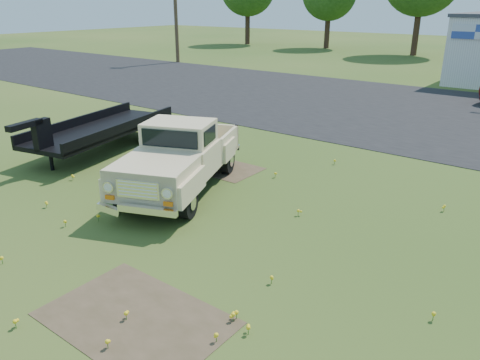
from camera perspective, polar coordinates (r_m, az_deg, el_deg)
name	(u,v)px	position (r m, az deg, el deg)	size (l,w,h in m)	color
ground	(193,227)	(10.74, -5.69, -5.70)	(140.00, 140.00, 0.00)	#2E4E19
asphalt_lot	(412,111)	(23.43, 20.23, 7.84)	(90.00, 14.00, 0.02)	black
dirt_patch_a	(136,319)	(8.06, -12.56, -16.17)	(3.00, 2.00, 0.01)	#473A25
dirt_patch_b	(223,168)	(14.38, -2.12, 1.44)	(2.20, 1.60, 0.01)	#473A25
utility_pole_west	(175,4)	(40.72, -7.89, 20.48)	(1.60, 0.30, 9.00)	#462D20
vintage_pickup_truck	(180,156)	(12.52, -7.29, 2.89)	(2.05, 5.26, 1.91)	tan
flatbed_trailer	(101,126)	(16.67, -16.56, 6.31)	(2.04, 6.11, 1.67)	black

